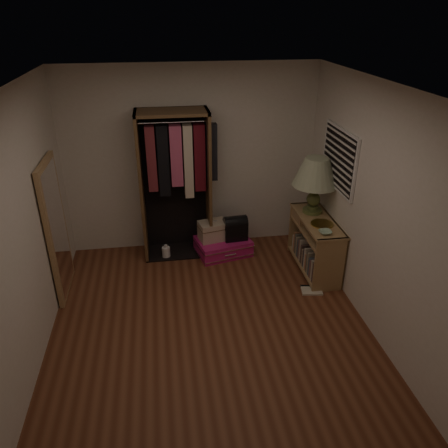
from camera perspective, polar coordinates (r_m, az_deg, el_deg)
The scene contains 13 objects.
ground at distance 5.03m, azimuth -1.79°, elevation -13.28°, with size 4.00×4.00×0.00m, color #5A2D19.
room_walls at distance 4.28m, azimuth -1.14°, elevation 2.82°, with size 3.52×4.02×2.60m.
console_bookshelf at distance 5.97m, azimuth 11.68°, elevation -2.29°, with size 0.42×1.12×0.75m.
open_wardrobe at distance 5.96m, azimuth -6.08°, elevation 6.82°, with size 1.05×0.50×2.05m.
floor_mirror at distance 5.54m, azimuth -21.03°, elevation -0.71°, with size 0.06×0.80×1.70m.
pink_suitcase at distance 6.32m, azimuth -0.12°, elevation -2.90°, with size 0.86×0.70×0.23m.
train_case at distance 6.20m, azimuth -1.42°, elevation -0.85°, with size 0.45×0.36×0.29m.
black_bag at distance 6.19m, azimuth 1.49°, elevation -0.44°, with size 0.34×0.24×0.35m.
table_lamp at distance 5.77m, azimuth 11.92°, elevation 6.53°, with size 0.71×0.71×0.75m.
brass_tray at distance 5.65m, azimuth 12.69°, elevation 0.01°, with size 0.34×0.34×0.02m.
ceramic_bowl at distance 5.43m, azimuth 13.08°, elevation -1.05°, with size 0.16×0.16×0.04m, color #9DBC9F.
white_jug at distance 6.28m, azimuth -7.56°, elevation -3.66°, with size 0.13×0.13×0.20m.
floor_book at distance 5.69m, azimuth 11.34°, elevation -8.39°, with size 0.29×0.24×0.02m.
Camera 1 is at (-0.43, -3.84, 3.22)m, focal length 35.00 mm.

